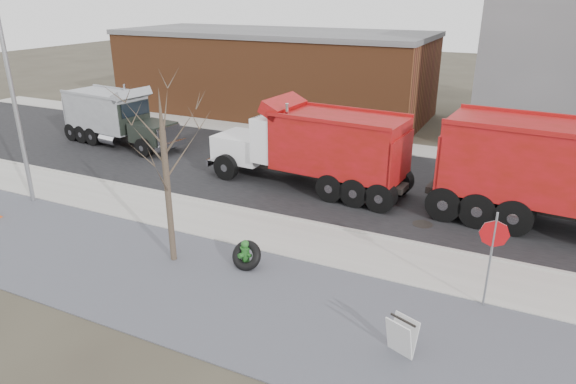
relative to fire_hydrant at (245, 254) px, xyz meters
The scene contains 15 objects.
ground 2.28m from the fire_hydrant, 61.79° to the left, with size 120.00×120.00×0.00m, color #383328.
gravel_verge 1.89m from the fire_hydrant, 55.05° to the right, with size 60.00×5.00×0.03m, color slate.
sidewalk 2.50m from the fire_hydrant, 64.54° to the left, with size 60.00×2.50×0.06m, color #9E9B93.
curb 3.70m from the fire_hydrant, 73.26° to the left, with size 60.00×0.15×0.11m, color #9E9B93.
road 8.36m from the fire_hydrant, 82.69° to the left, with size 60.00×9.40×0.02m, color black.
far_sidewalk 14.03m from the fire_hydrant, 85.66° to the left, with size 60.00×2.00×0.06m, color #9E9B93.
building_brick 21.10m from the fire_hydrant, 115.22° to the left, with size 20.20×8.20×5.30m.
bare_tree 3.66m from the fire_hydrant, 163.84° to the right, with size 3.20×3.20×5.20m.
street_light 10.81m from the fire_hydrant, behind, with size 0.50×2.00×8.00m.
fire_hydrant is the anchor object (origin of this frame).
truck_tire 0.10m from the fire_hydrant, 38.43° to the right, with size 0.90×0.69×0.90m.
stop_sign 6.74m from the fire_hydrant, ahead, with size 0.71×0.11×2.62m.
sandwich_board 5.44m from the fire_hydrant, 20.61° to the right, with size 0.75×0.62×0.90m.
dump_truck_red_b 7.08m from the fire_hydrant, 96.62° to the left, with size 8.51×3.04×3.56m.
dump_truck_grey 15.13m from the fire_hydrant, 146.63° to the left, with size 6.84×2.81×3.04m.
Camera 1 is at (5.87, -13.38, 7.53)m, focal length 32.00 mm.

